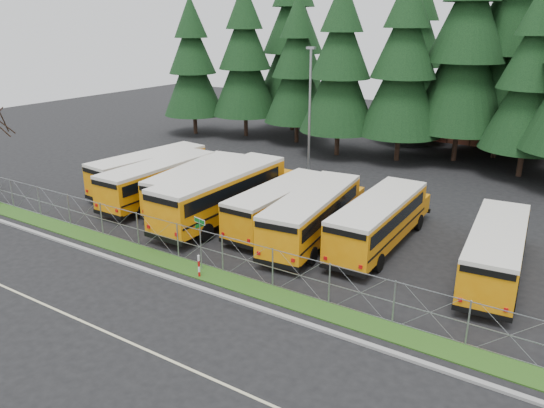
{
  "coord_description": "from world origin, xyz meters",
  "views": [
    {
      "loc": [
        14.26,
        -20.09,
        12.13
      ],
      "look_at": [
        -1.26,
        4.0,
        2.11
      ],
      "focal_mm": 35.0,
      "sensor_mm": 36.0,
      "label": 1
    }
  ],
  "objects_px": {
    "bus_0": "(153,172)",
    "bus_1": "(163,181)",
    "bus_4": "(281,206)",
    "striped_bollard": "(199,266)",
    "bus_2": "(200,185)",
    "street_sign": "(200,233)",
    "bus_6": "(381,222)",
    "bus_3": "(226,195)",
    "light_standard": "(310,108)",
    "bus_5": "(315,216)",
    "bus_east": "(496,252)"
  },
  "relations": [
    {
      "from": "bus_4",
      "to": "bus_east",
      "type": "relative_size",
      "value": 0.97
    },
    {
      "from": "bus_3",
      "to": "bus_0",
      "type": "bearing_deg",
      "value": 167.24
    },
    {
      "from": "bus_0",
      "to": "bus_1",
      "type": "distance_m",
      "value": 2.83
    },
    {
      "from": "striped_bollard",
      "to": "street_sign",
      "type": "bearing_deg",
      "value": 121.61
    },
    {
      "from": "bus_1",
      "to": "bus_5",
      "type": "height_order",
      "value": "bus_5"
    },
    {
      "from": "bus_4",
      "to": "bus_2",
      "type": "bearing_deg",
      "value": 176.64
    },
    {
      "from": "bus_3",
      "to": "striped_bollard",
      "type": "bearing_deg",
      "value": -61.5
    },
    {
      "from": "bus_5",
      "to": "bus_east",
      "type": "xyz_separation_m",
      "value": [
        9.77,
        0.5,
        -0.08
      ]
    },
    {
      "from": "bus_3",
      "to": "bus_4",
      "type": "xyz_separation_m",
      "value": [
        3.67,
        0.81,
        -0.29
      ]
    },
    {
      "from": "bus_0",
      "to": "bus_2",
      "type": "bearing_deg",
      "value": -1.19
    },
    {
      "from": "bus_4",
      "to": "light_standard",
      "type": "relative_size",
      "value": 1.0
    },
    {
      "from": "bus_2",
      "to": "bus_4",
      "type": "distance_m",
      "value": 6.83
    },
    {
      "from": "bus_2",
      "to": "bus_0",
      "type": "bearing_deg",
      "value": 165.65
    },
    {
      "from": "bus_3",
      "to": "bus_4",
      "type": "bearing_deg",
      "value": 12.83
    },
    {
      "from": "bus_3",
      "to": "striped_bollard",
      "type": "height_order",
      "value": "bus_3"
    },
    {
      "from": "bus_4",
      "to": "bus_5",
      "type": "bearing_deg",
      "value": -14.26
    },
    {
      "from": "bus_4",
      "to": "bus_1",
      "type": "bearing_deg",
      "value": -177.43
    },
    {
      "from": "bus_4",
      "to": "bus_6",
      "type": "xyz_separation_m",
      "value": [
        6.23,
        0.47,
        0.09
      ]
    },
    {
      "from": "bus_0",
      "to": "bus_1",
      "type": "bearing_deg",
      "value": -25.16
    },
    {
      "from": "striped_bollard",
      "to": "bus_1",
      "type": "bearing_deg",
      "value": 141.57
    },
    {
      "from": "bus_3",
      "to": "light_standard",
      "type": "bearing_deg",
      "value": 93.1
    },
    {
      "from": "bus_0",
      "to": "light_standard",
      "type": "height_order",
      "value": "light_standard"
    },
    {
      "from": "bus_2",
      "to": "street_sign",
      "type": "relative_size",
      "value": 3.8
    },
    {
      "from": "bus_4",
      "to": "striped_bollard",
      "type": "bearing_deg",
      "value": -88.25
    },
    {
      "from": "bus_1",
      "to": "bus_3",
      "type": "distance_m",
      "value": 5.83
    },
    {
      "from": "bus_2",
      "to": "bus_6",
      "type": "relative_size",
      "value": 0.98
    },
    {
      "from": "bus_0",
      "to": "bus_1",
      "type": "relative_size",
      "value": 0.99
    },
    {
      "from": "bus_3",
      "to": "bus_2",
      "type": "bearing_deg",
      "value": 158.66
    },
    {
      "from": "bus_0",
      "to": "bus_3",
      "type": "height_order",
      "value": "bus_3"
    },
    {
      "from": "bus_3",
      "to": "street_sign",
      "type": "height_order",
      "value": "bus_3"
    },
    {
      "from": "bus_3",
      "to": "bus_1",
      "type": "bearing_deg",
      "value": 176.03
    },
    {
      "from": "bus_1",
      "to": "bus_6",
      "type": "xyz_separation_m",
      "value": [
        15.71,
        0.84,
        -0.01
      ]
    },
    {
      "from": "bus_2",
      "to": "street_sign",
      "type": "xyz_separation_m",
      "value": [
        6.58,
        -7.79,
        0.63
      ]
    },
    {
      "from": "bus_east",
      "to": "street_sign",
      "type": "distance_m",
      "value": 14.58
    },
    {
      "from": "bus_0",
      "to": "bus_east",
      "type": "relative_size",
      "value": 1.04
    },
    {
      "from": "bus_3",
      "to": "street_sign",
      "type": "distance_m",
      "value": 7.4
    },
    {
      "from": "bus_east",
      "to": "street_sign",
      "type": "xyz_separation_m",
      "value": [
        -12.69,
        -7.15,
        0.66
      ]
    },
    {
      "from": "bus_2",
      "to": "bus_4",
      "type": "bearing_deg",
      "value": -10.56
    },
    {
      "from": "bus_2",
      "to": "light_standard",
      "type": "distance_m",
      "value": 11.65
    },
    {
      "from": "bus_2",
      "to": "bus_3",
      "type": "height_order",
      "value": "bus_3"
    },
    {
      "from": "bus_6",
      "to": "bus_east",
      "type": "height_order",
      "value": "bus_6"
    },
    {
      "from": "bus_3",
      "to": "bus_6",
      "type": "relative_size",
      "value": 1.13
    },
    {
      "from": "bus_3",
      "to": "bus_east",
      "type": "bearing_deg",
      "value": 2.56
    },
    {
      "from": "bus_2",
      "to": "bus_5",
      "type": "bearing_deg",
      "value": -13.7
    },
    {
      "from": "bus_4",
      "to": "striped_bollard",
      "type": "height_order",
      "value": "bus_4"
    },
    {
      "from": "bus_0",
      "to": "bus_4",
      "type": "relative_size",
      "value": 1.07
    },
    {
      "from": "bus_3",
      "to": "striped_bollard",
      "type": "distance_m",
      "value": 8.27
    },
    {
      "from": "street_sign",
      "to": "light_standard",
      "type": "height_order",
      "value": "light_standard"
    },
    {
      "from": "bus_4",
      "to": "light_standard",
      "type": "height_order",
      "value": "light_standard"
    },
    {
      "from": "bus_5",
      "to": "bus_0",
      "type": "bearing_deg",
      "value": 166.62
    }
  ]
}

